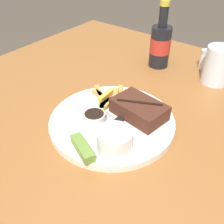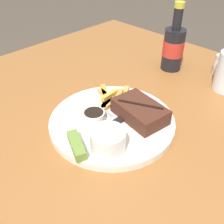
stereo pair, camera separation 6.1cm
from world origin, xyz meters
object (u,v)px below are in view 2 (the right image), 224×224
at_px(dinner_plate, 112,122).
at_px(beer_bottle, 173,47).
at_px(steak_portion, 140,111).
at_px(coleslaw_cup, 108,140).
at_px(knife_utensil, 128,115).
at_px(salt_shaker, 219,65).
at_px(pickle_spear, 76,145).
at_px(dipping_sauce_cup, 94,116).
at_px(fork_utensil, 97,102).

distance_m(dinner_plate, beer_bottle, 0.35).
bearing_deg(steak_portion, beer_bottle, 110.73).
xyz_separation_m(steak_portion, coleslaw_cup, (0.02, -0.13, 0.01)).
distance_m(knife_utensil, salt_shaker, 0.38).
distance_m(pickle_spear, salt_shaker, 0.53).
bearing_deg(pickle_spear, knife_utensil, 89.22).
xyz_separation_m(pickle_spear, salt_shaker, (0.04, 0.53, 0.00)).
xyz_separation_m(dipping_sauce_cup, beer_bottle, (-0.04, 0.38, 0.04)).
xyz_separation_m(coleslaw_cup, salt_shaker, (-0.01, 0.49, -0.01)).
bearing_deg(coleslaw_cup, beer_bottle, 107.62).
bearing_deg(salt_shaker, coleslaw_cup, -89.33).
bearing_deg(fork_utensil, steak_portion, 28.99).
height_order(steak_portion, pickle_spear, steak_portion).
bearing_deg(beer_bottle, steak_portion, -69.27).
height_order(dinner_plate, coleslaw_cup, coleslaw_cup).
bearing_deg(dipping_sauce_cup, steak_portion, 51.14).
bearing_deg(fork_utensil, coleslaw_cup, -19.81).
relative_size(fork_utensil, beer_bottle, 0.64).
relative_size(dinner_plate, beer_bottle, 1.42).
distance_m(pickle_spear, knife_utensil, 0.16).
bearing_deg(dinner_plate, steak_portion, 49.02).
bearing_deg(dinner_plate, beer_bottle, 101.22).
xyz_separation_m(dinner_plate, coleslaw_cup, (0.07, -0.08, 0.04)).
distance_m(fork_utensil, knife_utensil, 0.10).
relative_size(coleslaw_cup, knife_utensil, 0.43).
bearing_deg(knife_utensil, salt_shaker, -4.70).
xyz_separation_m(dipping_sauce_cup, knife_utensil, (0.04, 0.07, -0.01)).
bearing_deg(dinner_plate, dipping_sauce_cup, -125.58).
distance_m(coleslaw_cup, fork_utensil, 0.17).
bearing_deg(salt_shaker, steak_portion, -92.71).
relative_size(dinner_plate, dipping_sauce_cup, 5.81).
distance_m(dipping_sauce_cup, fork_utensil, 0.08).
relative_size(dipping_sauce_cup, knife_utensil, 0.31).
height_order(dipping_sauce_cup, fork_utensil, dipping_sauce_cup).
bearing_deg(dipping_sauce_cup, salt_shaker, 79.20).
distance_m(beer_bottle, salt_shaker, 0.15).
height_order(steak_portion, coleslaw_cup, coleslaw_cup).
xyz_separation_m(fork_utensil, knife_utensil, (0.10, 0.01, 0.00)).
bearing_deg(pickle_spear, steak_portion, 81.78).
height_order(dinner_plate, fork_utensil, fork_utensil).
bearing_deg(dinner_plate, coleslaw_cup, -49.98).
bearing_deg(salt_shaker, dinner_plate, -98.34).
distance_m(fork_utensil, beer_bottle, 0.33).
distance_m(dipping_sauce_cup, salt_shaker, 0.45).
bearing_deg(beer_bottle, fork_utensil, -91.29).
bearing_deg(steak_portion, dinner_plate, -130.98).
distance_m(coleslaw_cup, pickle_spear, 0.07).
distance_m(steak_portion, beer_bottle, 0.31).
distance_m(steak_portion, salt_shaker, 0.36).
xyz_separation_m(steak_portion, knife_utensil, (-0.02, -0.02, -0.02)).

